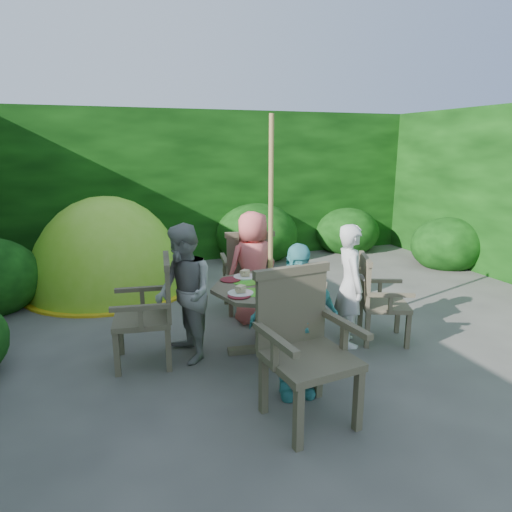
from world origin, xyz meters
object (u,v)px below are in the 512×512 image
object	(u,v)px
garden_chair_back	(248,270)
child_right	(350,285)
child_left	(184,294)
garden_chair_front	(303,344)
garden_chair_left	(151,310)
patio_table	(271,296)
dome_tent	(110,289)
child_back	(253,267)
parasol_pole	(271,239)
child_front	(295,321)
garden_chair_right	(377,298)

from	to	relation	value
garden_chair_back	child_right	bearing A→B (deg)	127.76
garden_chair_back	child_left	distance (m)	1.36
child_right	child_left	bearing A→B (deg)	95.13
child_right	garden_chair_front	bearing A→B (deg)	148.06
garden_chair_left	child_left	size ratio (longest dim) A/B	0.74
patio_table	dome_tent	xyz separation A→B (m)	(-1.39, 2.54, -0.55)
child_right	child_back	xyz separation A→B (m)	(-0.69, 0.90, 0.02)
parasol_pole	child_left	bearing A→B (deg)	172.52
child_back	child_front	bearing A→B (deg)	73.79
garden_chair_front	dome_tent	distance (m)	3.86
patio_table	dome_tent	size ratio (longest dim) A/B	0.49
parasol_pole	child_left	distance (m)	0.93
garden_chair_left	child_left	xyz separation A→B (m)	(0.29, -0.04, 0.13)
garden_chair_right	garden_chair_left	size ratio (longest dim) A/B	0.90
patio_table	child_right	bearing A→B (deg)	-7.55
child_right	child_left	size ratio (longest dim) A/B	0.96
child_back	child_front	size ratio (longest dim) A/B	1.01
parasol_pole	garden_chair_right	xyz separation A→B (m)	(1.10, -0.13, -0.65)
parasol_pole	child_front	world-z (taller)	parasol_pole
patio_table	child_left	distance (m)	0.81
garden_chair_right	garden_chair_back	world-z (taller)	garden_chair_back
garden_chair_back	child_back	size ratio (longest dim) A/B	0.77
child_right	child_back	bearing A→B (deg)	50.13
parasol_pole	garden_chair_front	distance (m)	1.22
garden_chair_right	garden_chair_front	bearing A→B (deg)	149.05
garden_chair_front	dome_tent	xyz separation A→B (m)	(-1.22, 3.62, -0.56)
dome_tent	garden_chair_front	bearing A→B (deg)	-62.48
parasol_pole	dome_tent	bearing A→B (deg)	118.51
garden_chair_left	child_right	xyz separation A→B (m)	(1.88, -0.25, 0.11)
child_back	dome_tent	bearing A→B (deg)	-58.41
child_right	child_back	size ratio (longest dim) A/B	0.97
garden_chair_back	child_left	size ratio (longest dim) A/B	0.76
garden_chair_front	child_left	world-z (taller)	child_left
garden_chair_left	child_right	world-z (taller)	child_right
garden_chair_left	garden_chair_front	bearing A→B (deg)	44.60
patio_table	garden_chair_back	xyz separation A→B (m)	(0.14, 1.09, -0.04)
child_left	garden_chair_front	bearing A→B (deg)	19.60
garden_chair_left	child_back	world-z (taller)	child_back
patio_table	garden_chair_front	size ratio (longest dim) A/B	1.21
child_right	child_front	world-z (taller)	child_front
parasol_pole	child_left	xyz separation A→B (m)	(-0.79, 0.10, -0.47)
child_back	dome_tent	distance (m)	2.38
patio_table	child_left	world-z (taller)	child_left
child_left	garden_chair_left	bearing A→B (deg)	-105.85
child_right	child_left	xyz separation A→B (m)	(-1.59, 0.21, 0.03)
garden_chair_left	child_front	bearing A→B (deg)	53.94
patio_table	garden_chair_right	xyz separation A→B (m)	(1.10, -0.13, -0.10)
child_left	garden_chair_back	bearing A→B (deg)	128.07
child_front	dome_tent	size ratio (longest dim) A/B	0.48
child_front	garden_chair_left	bearing A→B (deg)	144.48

